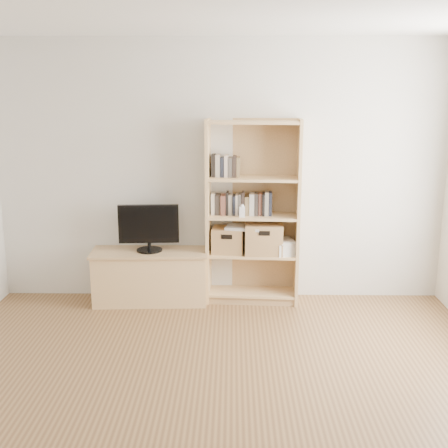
{
  "coord_description": "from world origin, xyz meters",
  "views": [
    {
      "loc": [
        0.12,
        -3.08,
        2.12
      ],
      "look_at": [
        0.04,
        1.9,
        0.91
      ],
      "focal_mm": 45.0,
      "sensor_mm": 36.0,
      "label": 1
    }
  ],
  "objects_px": {
    "tv_stand": "(150,277)",
    "basket_left": "(228,240)",
    "laptop": "(244,227)",
    "television": "(149,228)",
    "bookshelf": "(253,213)",
    "baby_monitor": "(242,212)",
    "basket_right": "(264,238)"
  },
  "relations": [
    {
      "from": "tv_stand",
      "to": "basket_left",
      "type": "relative_size",
      "value": 3.63
    },
    {
      "from": "laptop",
      "to": "television",
      "type": "bearing_deg",
      "value": -166.81
    },
    {
      "from": "bookshelf",
      "to": "basket_left",
      "type": "height_order",
      "value": "bookshelf"
    },
    {
      "from": "baby_monitor",
      "to": "basket_right",
      "type": "xyz_separation_m",
      "value": [
        0.22,
        0.08,
        -0.29
      ]
    },
    {
      "from": "baby_monitor",
      "to": "basket_left",
      "type": "distance_m",
      "value": 0.36
    },
    {
      "from": "bookshelf",
      "to": "laptop",
      "type": "bearing_deg",
      "value": -165.68
    },
    {
      "from": "baby_monitor",
      "to": "basket_right",
      "type": "distance_m",
      "value": 0.37
    },
    {
      "from": "bookshelf",
      "to": "television",
      "type": "height_order",
      "value": "bookshelf"
    },
    {
      "from": "television",
      "to": "basket_right",
      "type": "height_order",
      "value": "television"
    },
    {
      "from": "television",
      "to": "baby_monitor",
      "type": "xyz_separation_m",
      "value": [
        0.92,
        -0.05,
        0.18
      ]
    },
    {
      "from": "tv_stand",
      "to": "basket_left",
      "type": "xyz_separation_m",
      "value": [
        0.79,
        0.06,
        0.38
      ]
    },
    {
      "from": "basket_right",
      "to": "baby_monitor",
      "type": "bearing_deg",
      "value": -157.23
    },
    {
      "from": "baby_monitor",
      "to": "basket_left",
      "type": "height_order",
      "value": "baby_monitor"
    },
    {
      "from": "basket_left",
      "to": "basket_right",
      "type": "bearing_deg",
      "value": 2.9
    },
    {
      "from": "television",
      "to": "laptop",
      "type": "distance_m",
      "value": 0.94
    },
    {
      "from": "baby_monitor",
      "to": "basket_left",
      "type": "xyz_separation_m",
      "value": [
        -0.14,
        0.1,
        -0.31
      ]
    },
    {
      "from": "laptop",
      "to": "bookshelf",
      "type": "bearing_deg",
      "value": 22.42
    },
    {
      "from": "television",
      "to": "basket_left",
      "type": "bearing_deg",
      "value": -0.02
    },
    {
      "from": "tv_stand",
      "to": "baby_monitor",
      "type": "height_order",
      "value": "baby_monitor"
    },
    {
      "from": "television",
      "to": "basket_right",
      "type": "distance_m",
      "value": 1.15
    },
    {
      "from": "tv_stand",
      "to": "bookshelf",
      "type": "relative_size",
      "value": 0.61
    },
    {
      "from": "tv_stand",
      "to": "bookshelf",
      "type": "distance_m",
      "value": 1.23
    },
    {
      "from": "bookshelf",
      "to": "television",
      "type": "bearing_deg",
      "value": -174.11
    },
    {
      "from": "bookshelf",
      "to": "television",
      "type": "distance_m",
      "value": 1.04
    },
    {
      "from": "baby_monitor",
      "to": "bookshelf",
      "type": "bearing_deg",
      "value": 42.92
    },
    {
      "from": "bookshelf",
      "to": "basket_left",
      "type": "bearing_deg",
      "value": -178.81
    },
    {
      "from": "television",
      "to": "baby_monitor",
      "type": "distance_m",
      "value": 0.94
    },
    {
      "from": "bookshelf",
      "to": "television",
      "type": "relative_size",
      "value": 3.09
    },
    {
      "from": "baby_monitor",
      "to": "laptop",
      "type": "relative_size",
      "value": 0.3
    },
    {
      "from": "bookshelf",
      "to": "baby_monitor",
      "type": "distance_m",
      "value": 0.15
    },
    {
      "from": "television",
      "to": "basket_left",
      "type": "height_order",
      "value": "television"
    },
    {
      "from": "bookshelf",
      "to": "baby_monitor",
      "type": "bearing_deg",
      "value": -135.0
    }
  ]
}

